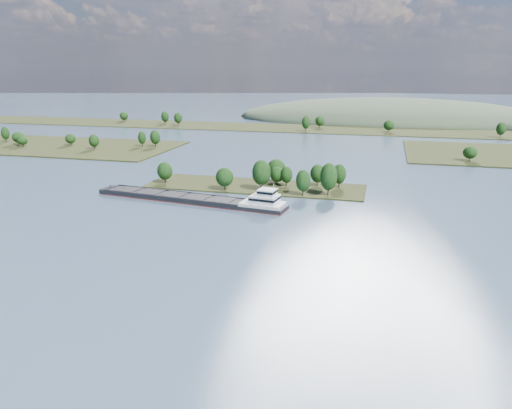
# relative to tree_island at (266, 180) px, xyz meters

# --- Properties ---
(ground) EXTENTS (1800.00, 1800.00, 0.00)m
(ground) POSITION_rel_tree_island_xyz_m (-5.48, -58.52, -4.10)
(ground) COLOR #374A5F
(ground) RESTS_ON ground
(tree_island) EXTENTS (100.00, 30.78, 15.32)m
(tree_island) POSITION_rel_tree_island_xyz_m (0.00, 0.00, 0.00)
(tree_island) COLOR black
(tree_island) RESTS_ON ground
(back_shoreline) EXTENTS (900.00, 60.00, 15.54)m
(back_shoreline) POSITION_rel_tree_island_xyz_m (3.95, 221.29, -3.36)
(back_shoreline) COLOR black
(back_shoreline) RESTS_ON ground
(hill_west) EXTENTS (320.00, 160.00, 44.00)m
(hill_west) POSITION_rel_tree_island_xyz_m (54.52, 321.48, -4.10)
(hill_west) COLOR #384831
(hill_west) RESTS_ON ground
(cargo_barge) EXTENTS (85.07, 22.14, 11.43)m
(cargo_barge) POSITION_rel_tree_island_xyz_m (-19.83, -30.37, -2.66)
(cargo_barge) COLOR black
(cargo_barge) RESTS_ON ground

